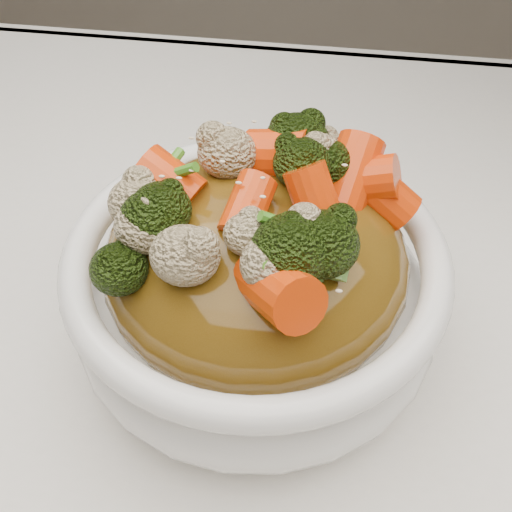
% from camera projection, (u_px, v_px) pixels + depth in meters
% --- Properties ---
extents(dining_table, '(1.20, 0.80, 0.75)m').
position_uv_depth(dining_table, '(213.00, 494.00, 0.72)').
color(dining_table, brown).
rests_on(dining_table, floor).
extents(tablecloth, '(1.20, 0.80, 0.04)m').
position_uv_depth(tablecloth, '(190.00, 309.00, 0.47)').
color(tablecloth, white).
rests_on(tablecloth, dining_table).
extents(bowl, '(0.25, 0.25, 0.09)m').
position_uv_depth(bowl, '(256.00, 294.00, 0.39)').
color(bowl, white).
rests_on(bowl, tablecloth).
extents(sauce_base, '(0.20, 0.20, 0.10)m').
position_uv_depth(sauce_base, '(256.00, 260.00, 0.37)').
color(sauce_base, '#593D0F').
rests_on(sauce_base, bowl).
extents(carrots, '(0.20, 0.20, 0.05)m').
position_uv_depth(carrots, '(256.00, 172.00, 0.32)').
color(carrots, '#D93B07').
rests_on(carrots, sauce_base).
extents(broccoli, '(0.20, 0.20, 0.05)m').
position_uv_depth(broccoli, '(256.00, 174.00, 0.32)').
color(broccoli, black).
rests_on(broccoli, sauce_base).
extents(cauliflower, '(0.20, 0.20, 0.04)m').
position_uv_depth(cauliflower, '(256.00, 177.00, 0.32)').
color(cauliflower, tan).
rests_on(cauliflower, sauce_base).
extents(scallions, '(0.15, 0.15, 0.02)m').
position_uv_depth(scallions, '(256.00, 171.00, 0.32)').
color(scallions, '#3C7F1D').
rests_on(scallions, sauce_base).
extents(sesame_seeds, '(0.18, 0.18, 0.01)m').
position_uv_depth(sesame_seeds, '(256.00, 171.00, 0.32)').
color(sesame_seeds, beige).
rests_on(sesame_seeds, sauce_base).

